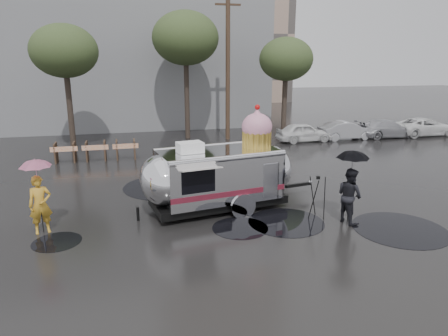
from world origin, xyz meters
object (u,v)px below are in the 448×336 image
object	(u,v)px
airstream_trailer	(221,173)
person_left	(40,205)
person_right	(349,195)

from	to	relation	value
airstream_trailer	person_left	xyz separation A→B (m)	(-5.69, -0.73, -0.39)
person_right	airstream_trailer	bearing A→B (deg)	45.70
person_right	person_left	bearing A→B (deg)	67.48
person_left	airstream_trailer	bearing A→B (deg)	-8.37
person_left	person_right	xyz separation A→B (m)	(9.38, -1.45, 0.01)
airstream_trailer	person_right	size ratio (longest dim) A/B	3.74
person_left	person_right	distance (m)	9.49
airstream_trailer	person_right	xyz separation A→B (m)	(3.69, -2.18, -0.38)
airstream_trailer	person_left	world-z (taller)	airstream_trailer
airstream_trailer	person_left	distance (m)	5.75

